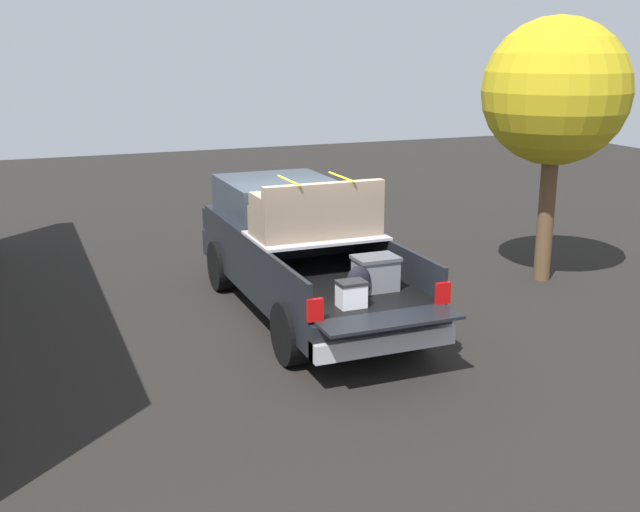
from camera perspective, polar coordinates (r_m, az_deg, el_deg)
The scene contains 3 objects.
ground_plane at distance 12.23m, azimuth -1.06°, elevation -4.29°, with size 40.00×40.00×0.00m, color black.
pickup_truck at distance 12.30m, azimuth -1.73°, elevation 0.62°, with size 6.05×2.06×2.23m.
tree_background at distance 14.01m, azimuth 16.94°, elevation 11.41°, with size 2.51×2.51×4.59m.
Camera 1 is at (-10.77, 4.11, 4.09)m, focal length 43.50 mm.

